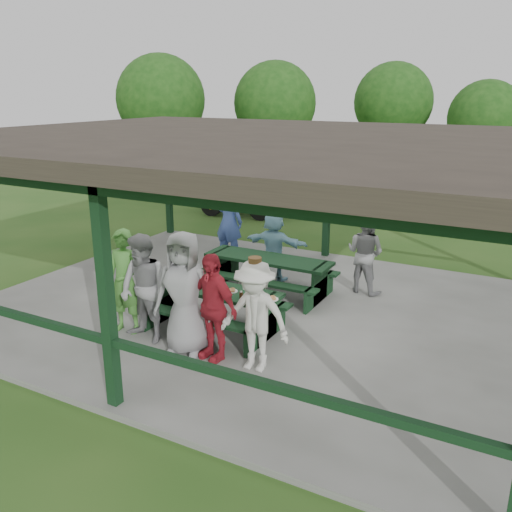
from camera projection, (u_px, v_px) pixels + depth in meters
The scene contains 19 objects.
ground at pixel (253, 311), 10.40m from camera, with size 90.00×90.00×0.00m, color #275119.
concrete_slab at pixel (253, 309), 10.39m from camera, with size 10.00×8.00×0.10m, color slate.
pavilion_structure at pixel (252, 144), 9.47m from camera, with size 10.60×8.60×3.24m.
picnic_table_near at pixel (214, 303), 9.27m from camera, with size 2.36×1.39×0.75m.
picnic_table_far at pixel (268, 270), 10.94m from camera, with size 2.59×1.39×0.75m.
table_setting at pixel (219, 286), 9.17m from camera, with size 2.35×0.45×0.10m.
contestant_green at pixel (125, 282), 9.07m from camera, with size 0.65×0.43×1.79m, color #468834.
contestant_grey_left at pixel (144, 289), 8.72m from camera, with size 0.87×0.68×1.80m, color gray.
contestant_grey_mid at pixel (184, 293), 8.31m from camera, with size 0.96×0.62×1.96m, color gray.
contestant_red at pixel (212, 307), 8.15m from camera, with size 0.99×0.41×1.69m, color #AB212E.
contestant_white_fedora at pixel (255, 316), 7.83m from camera, with size 1.10×0.66×1.73m.
spectator_lblue at pixel (274, 245), 11.63m from camera, with size 1.43×0.46×1.54m, color #88BFD3.
spectator_blue at pixel (229, 221), 12.84m from camera, with size 0.72×0.47×1.98m, color #3B559B.
spectator_grey at pixel (365, 253), 10.90m from camera, with size 0.81×0.63×1.66m, color gray.
farm_trailer at pixel (245, 195), 18.38m from camera, with size 3.81×1.90×1.32m.
tree_far_left at pixel (275, 104), 21.99m from camera, with size 3.34×3.34×5.22m.
tree_left at pixel (393, 102), 23.31m from camera, with size 3.35×3.35×5.24m.
tree_mid at pixel (485, 118), 21.03m from camera, with size 2.86×2.86×4.47m.
tree_edge_left at pixel (161, 100), 21.42m from camera, with size 3.49×3.49×5.46m.
Camera 1 is at (4.62, -8.45, 4.08)m, focal length 38.00 mm.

